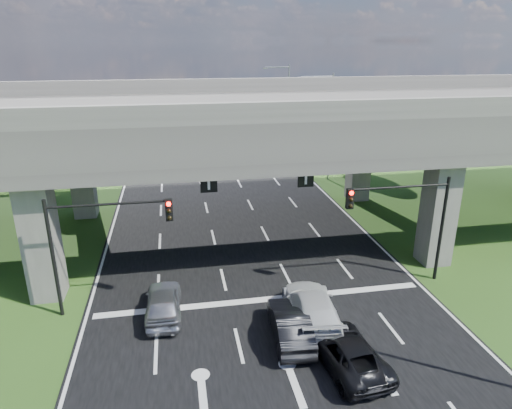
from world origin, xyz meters
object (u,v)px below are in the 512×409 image
object	(u,v)px
car_white	(312,308)
car_trailing	(347,352)
car_silver	(164,302)
car_dark	(290,324)
signal_left	(98,234)
signal_right	(407,212)
streetlight_beyond	(285,99)
streetlight_far	(327,119)

from	to	relation	value
car_white	car_trailing	bearing A→B (deg)	105.22
car_silver	car_trailing	distance (m)	9.02
car_dark	car_white	size ratio (longest dim) A/B	0.80
signal_left	car_silver	size ratio (longest dim) A/B	1.40
signal_right	car_white	bearing A→B (deg)	-154.35
car_trailing	streetlight_beyond	bearing A→B (deg)	-106.51
signal_right	car_dark	distance (m)	8.92
car_white	car_trailing	xyz separation A→B (m)	(0.55, -3.16, -0.14)
streetlight_far	streetlight_beyond	world-z (taller)	same
car_silver	signal_right	bearing A→B (deg)	-174.61
signal_right	car_dark	bearing A→B (deg)	-152.13
streetlight_beyond	car_white	distance (m)	40.11
car_dark	car_white	world-z (taller)	car_white
streetlight_far	streetlight_beyond	distance (m)	16.00
signal_right	car_dark	world-z (taller)	signal_right
car_dark	car_trailing	size ratio (longest dim) A/B	0.93
streetlight_far	car_silver	distance (m)	26.39
streetlight_far	car_white	distance (m)	24.88
signal_left	car_dark	bearing A→B (deg)	-24.70
signal_right	streetlight_far	xyz separation A→B (m)	(2.27, 20.06, 1.66)
car_silver	streetlight_beyond	bearing A→B (deg)	-111.06
signal_left	car_white	size ratio (longest dim) A/B	1.09
streetlight_beyond	signal_right	bearing A→B (deg)	-93.61
streetlight_beyond	car_dark	xyz separation A→B (m)	(-9.55, -39.91, -5.09)
streetlight_beyond	car_white	xyz separation A→B (m)	(-8.25, -38.93, -5.02)
car_trailing	car_dark	bearing A→B (deg)	-55.84
car_white	signal_right	bearing A→B (deg)	-148.98
signal_right	car_silver	world-z (taller)	signal_right
streetlight_beyond	car_dark	distance (m)	41.35
signal_left	car_white	world-z (taller)	signal_left
car_trailing	car_silver	bearing A→B (deg)	-40.49
streetlight_beyond	car_dark	world-z (taller)	streetlight_beyond
signal_left	car_trailing	bearing A→B (deg)	-30.54
signal_right	car_trailing	xyz separation A→B (m)	(-5.43, -6.03, -3.50)
signal_left	streetlight_far	xyz separation A→B (m)	(17.92, 20.06, 1.66)
signal_left	car_silver	distance (m)	4.51
streetlight_far	car_dark	xyz separation A→B (m)	(-9.55, -23.91, -5.09)
car_dark	car_white	bearing A→B (deg)	-138.78
streetlight_beyond	car_trailing	size ratio (longest dim) A/B	2.10
car_silver	car_white	world-z (taller)	car_white
streetlight_far	car_dark	size ratio (longest dim) A/B	2.27
car_white	car_silver	bearing A→B (deg)	-10.24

